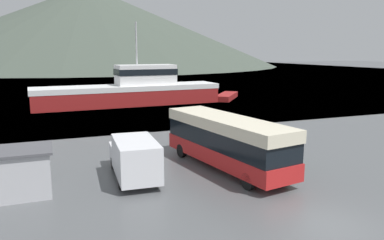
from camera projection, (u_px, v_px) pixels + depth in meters
name	position (u px, v px, depth m)	size (l,w,h in m)	color
ground_plane	(331.00, 225.00, 15.43)	(400.00, 400.00, 0.00)	#515456
water_surface	(76.00, 70.00, 143.98)	(240.00, 240.00, 0.00)	slate
hill_backdrop	(89.00, 26.00, 184.30)	(182.31, 182.31, 38.19)	#424C42
tour_bus	(226.00, 140.00, 22.64)	(4.26, 10.38, 3.15)	red
delivery_van	(134.00, 157.00, 20.92)	(2.47, 6.06, 2.33)	silver
fishing_boat	(132.00, 90.00, 49.69)	(24.63, 6.14, 10.82)	maroon
storage_bin	(284.00, 153.00, 23.97)	(1.24, 1.50, 1.25)	green
dock_kiosk	(17.00, 172.00, 18.46)	(3.42, 2.74, 2.36)	#B2B2B7
small_boat	(227.00, 96.00, 55.82)	(6.23, 7.25, 0.78)	maroon
mooring_bollard	(192.00, 129.00, 32.83)	(0.29, 0.29, 0.67)	#4C4C51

